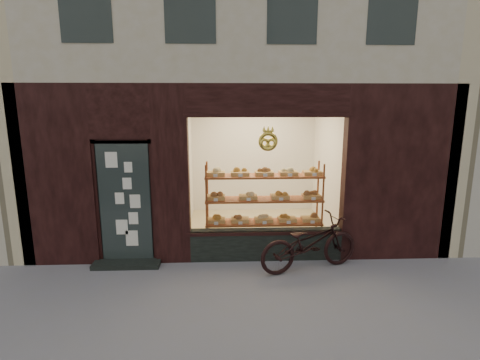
{
  "coord_description": "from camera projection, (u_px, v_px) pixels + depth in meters",
  "views": [
    {
      "loc": [
        -0.29,
        -4.24,
        2.81
      ],
      "look_at": [
        -0.02,
        2.0,
        1.49
      ],
      "focal_mm": 28.0,
      "sensor_mm": 36.0,
      "label": 1
    }
  ],
  "objects": [
    {
      "name": "display_shelf",
      "position": [
        264.0,
        206.0,
        7.06
      ],
      "size": [
        2.2,
        0.45,
        1.7
      ],
      "color": "brown",
      "rests_on": "ground"
    },
    {
      "name": "ground",
      "position": [
        248.0,
        328.0,
        4.73
      ],
      "size": [
        90.0,
        90.0,
        0.0
      ],
      "primitive_type": "plane",
      "color": "slate"
    },
    {
      "name": "bicycle",
      "position": [
        309.0,
        243.0,
        6.3
      ],
      "size": [
        1.89,
        1.12,
        0.94
      ],
      "primitive_type": "imported",
      "rotation": [
        0.0,
        0.0,
        1.87
      ],
      "color": "black",
      "rests_on": "ground"
    }
  ]
}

